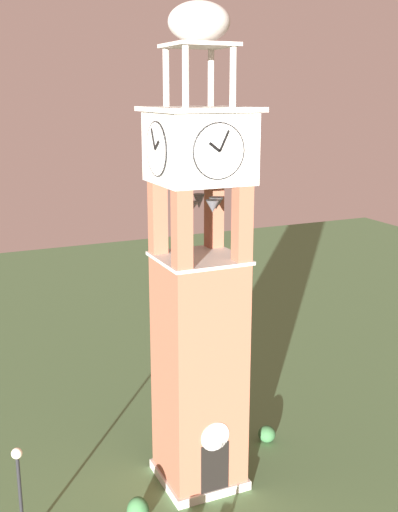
% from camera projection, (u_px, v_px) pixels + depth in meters
% --- Properties ---
extents(ground, '(80.00, 80.00, 0.00)m').
position_uv_depth(ground, '(199.00, 478.00, 24.46)').
color(ground, '#517547').
extents(clock_tower, '(3.39, 3.39, 17.62)m').
position_uv_depth(clock_tower, '(199.00, 303.00, 22.65)').
color(clock_tower, '#93543D').
rests_on(clock_tower, ground).
extents(lamp_post, '(0.36, 0.36, 3.56)m').
position_uv_depth(lamp_post, '(19.00, 478.00, 20.27)').
color(lamp_post, black).
rests_on(lamp_post, ground).
extents(shrub_near_entry, '(0.75, 0.75, 0.70)m').
position_uv_depth(shrub_near_entry, '(267.00, 434.00, 26.95)').
color(shrub_near_entry, '#336638').
rests_on(shrub_near_entry, ground).
extents(shrub_left_of_tower, '(0.78, 0.78, 1.05)m').
position_uv_depth(shrub_left_of_tower, '(138.00, 511.00, 21.70)').
color(shrub_left_of_tower, '#336638').
rests_on(shrub_left_of_tower, ground).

